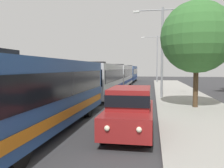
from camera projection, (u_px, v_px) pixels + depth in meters
bus_lead at (42, 92)px, 9.93m from camera, size 2.58×11.82×3.21m
bus_second_in_line at (102, 79)px, 21.90m from camera, size 2.58×10.83×3.21m
bus_middle at (120, 75)px, 34.09m from camera, size 2.58×12.27×3.21m
bus_fourth_in_line at (129, 73)px, 46.74m from camera, size 2.58×10.98×3.21m
white_suv at (130, 108)px, 9.77m from camera, size 1.86×4.83×1.90m
streetlamp_mid at (162, 43)px, 20.32m from camera, size 5.09×0.28×7.73m
streetlamp_far at (157, 54)px, 42.57m from camera, size 5.81×0.28×8.37m
roadside_tree at (197, 37)px, 15.19m from camera, size 4.65×4.65×6.87m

